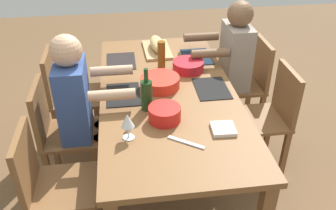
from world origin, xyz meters
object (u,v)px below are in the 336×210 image
Objects in this scene: serving_bowl_pasta at (160,81)px; dining_table at (168,101)px; chair_far_center at (58,130)px; chair_far_right at (66,93)px; wine_bottle at (147,94)px; chair_far_left at (48,183)px; napkin_stack at (223,129)px; cutting_board at (157,50)px; wine_glass at (128,122)px; diner_near_right at (231,60)px; serving_bowl_fruit at (165,113)px; bread_loaf at (157,44)px; chair_near_center at (271,114)px; diner_far_center at (80,103)px; chair_near_right at (249,80)px; beer_bottle at (161,55)px; serving_bowl_salad at (188,65)px.

dining_table is at bearing -146.59° from serving_bowl_pasta.
chair_far_right is at bearing 0.00° from chair_far_center.
wine_bottle reaches higher than dining_table.
chair_far_left reaches higher than napkin_stack.
dining_table is 2.28× the size of chair_far_right.
cutting_board is at bearing 12.41° from napkin_stack.
chair_far_right is 5.12× the size of wine_glass.
diner_near_right is 7.23× the size of wine_glass.
bread_loaf is (1.05, -0.07, 0.01)m from serving_bowl_fruit.
chair_near_center reaches higher than cutting_board.
wine_glass is at bearing -147.59° from diner_far_center.
chair_near_right is at bearing -69.23° from diner_far_center.
chair_far_center is at bearing 72.67° from wine_bottle.
chair_far_left reaches higher than cutting_board.
chair_near_right is at bearing -102.15° from bread_loaf.
beer_bottle is (-0.16, 0.80, 0.37)m from chair_near_right.
beer_bottle is (0.07, 0.20, 0.07)m from serving_bowl_salad.
diner_near_right reaches higher than wine_bottle.
serving_bowl_salad is at bearing 110.94° from chair_near_right.
dining_table is 6.07× the size of bread_loaf.
wine_bottle reaches higher than serving_bowl_pasta.
chair_near_center is 1.68m from chair_far_left.
chair_near_right is at bearing -78.98° from beer_bottle.
dining_table is 8.07× the size of serving_bowl_salad.
bread_loaf is 1.23m from napkin_stack.
diner_far_center reaches higher than serving_bowl_pasta.
chair_far_left is 5.12× the size of wine_glass.
serving_bowl_fruit is at bearing 157.56° from serving_bowl_salad.
diner_far_center is 5.45× the size of beer_bottle.
dining_table is at bearing 90.00° from chair_near_center.
chair_far_right is 4.20× the size of serving_bowl_fruit.
wine_glass is at bearing -85.38° from chair_far_left.
chair_far_left is 0.80m from wine_bottle.
chair_near_right is at bearing -69.06° from serving_bowl_salad.
bread_loaf is at bearing 0.00° from cutting_board.
bread_loaf is 1.93× the size of wine_glass.
chair_near_center is at bearing -90.00° from dining_table.
chair_far_right is 0.89m from beer_bottle.
chair_near_right is at bearing -61.24° from serving_bowl_pasta.
chair_near_center reaches higher than serving_bowl_pasta.
serving_bowl_salad is (0.84, -1.00, 0.30)m from chair_far_left.
serving_bowl_pasta is (-0.46, 0.66, 0.09)m from diner_near_right.
napkin_stack is (-0.16, -0.33, -0.04)m from serving_bowl_fruit.
wine_bottle reaches higher than wine_glass.
serving_bowl_fruit is (-0.34, -0.54, 0.10)m from diner_far_center.
serving_bowl_fruit is 0.28m from wine_glass.
diner_far_center is 4.30× the size of serving_bowl_pasta.
chair_near_center is 2.12× the size of cutting_board.
serving_bowl_salad is at bearing -46.47° from serving_bowl_pasta.
chair_far_right is at bearing 90.00° from chair_near_right.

